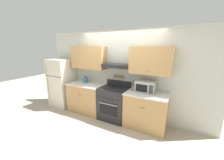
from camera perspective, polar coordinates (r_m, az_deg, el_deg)
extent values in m
plane|color=#B2A38E|center=(4.00, -1.60, -17.55)|extent=(16.00, 16.00, 0.00)
cube|color=silver|center=(4.13, 3.30, 2.49)|extent=(5.20, 0.08, 2.55)
cube|color=tan|center=(4.43, -9.74, 9.15)|extent=(1.18, 0.33, 0.69)
sphere|color=brown|center=(4.32, -11.08, 5.73)|extent=(0.02, 0.02, 0.02)
cube|color=tan|center=(3.57, 15.75, 7.80)|extent=(1.04, 0.33, 0.69)
sphere|color=brown|center=(3.43, 14.80, 3.52)|extent=(0.02, 0.02, 0.02)
cube|color=#232326|center=(3.89, 1.92, 5.94)|extent=(0.80, 0.37, 0.10)
cube|color=black|center=(3.62, 3.72, 5.36)|extent=(0.19, 0.01, 0.05)
cube|color=tan|center=(4.08, 2.80, 1.02)|extent=(0.34, 0.07, 0.02)
cylinder|color=olive|center=(4.13, 1.11, 1.76)|extent=(0.03, 0.03, 0.06)
cylinder|color=olive|center=(4.10, 1.95, 1.66)|extent=(0.03, 0.03, 0.06)
cylinder|color=olive|center=(4.07, 2.81, 1.57)|extent=(0.03, 0.03, 0.06)
cylinder|color=olive|center=(4.05, 3.67, 1.47)|extent=(0.03, 0.03, 0.06)
cylinder|color=olive|center=(4.02, 4.55, 1.37)|extent=(0.03, 0.03, 0.06)
cube|color=tan|center=(4.59, -10.36, -7.34)|extent=(1.18, 0.65, 0.90)
cube|color=silver|center=(4.44, -10.61, -1.74)|extent=(1.20, 0.68, 0.03)
cylinder|color=brown|center=(4.27, -13.36, -5.94)|extent=(0.10, 0.01, 0.01)
cube|color=tan|center=(3.76, 13.88, -12.37)|extent=(1.04, 0.65, 0.90)
cube|color=silver|center=(3.59, 14.30, -5.68)|extent=(1.07, 0.68, 0.03)
cylinder|color=brown|center=(3.37, 12.54, -11.33)|extent=(0.10, 0.01, 0.01)
cube|color=#232326|center=(4.05, 0.81, -9.73)|extent=(0.80, 0.65, 0.93)
cube|color=black|center=(3.82, -1.59, -12.48)|extent=(0.54, 0.01, 0.26)
cylinder|color=#ADAFB5|center=(3.72, -1.80, -10.05)|extent=(0.56, 0.02, 0.02)
cube|color=black|center=(3.89, 0.84, -3.34)|extent=(0.80, 0.65, 0.01)
cylinder|color=#232326|center=(3.85, -2.78, -3.34)|extent=(0.11, 0.11, 0.02)
cylinder|color=#232326|center=(3.67, 2.33, -4.18)|extent=(0.11, 0.11, 0.02)
cylinder|color=#232326|center=(4.11, -0.50, -2.22)|extent=(0.11, 0.11, 0.02)
cylinder|color=#232326|center=(3.94, 4.37, -2.95)|extent=(0.11, 0.11, 0.02)
cylinder|color=black|center=(3.82, -5.43, -7.05)|extent=(0.03, 0.02, 0.03)
cylinder|color=black|center=(3.75, -3.59, -7.44)|extent=(0.03, 0.02, 0.03)
cylinder|color=black|center=(3.68, -1.69, -7.84)|extent=(0.03, 0.02, 0.03)
cylinder|color=black|center=(3.61, 0.30, -8.25)|extent=(0.03, 0.02, 0.03)
cylinder|color=black|center=(3.55, 2.36, -8.65)|extent=(0.03, 0.02, 0.03)
cube|color=#232326|center=(4.13, 2.83, -1.19)|extent=(0.80, 0.04, 0.15)
cube|color=beige|center=(5.17, -20.00, -1.12)|extent=(0.77, 0.70, 1.66)
cube|color=black|center=(4.89, -23.37, 1.37)|extent=(0.77, 0.01, 0.01)
cylinder|color=#ADAFB5|center=(5.07, -25.79, 4.21)|extent=(0.02, 0.02, 0.37)
cylinder|color=#ADAFB5|center=(5.22, -25.01, -3.35)|extent=(0.02, 0.02, 0.70)
cylinder|color=teal|center=(4.55, -10.89, -0.29)|extent=(0.15, 0.15, 0.14)
ellipsoid|color=teal|center=(4.53, -10.92, 0.54)|extent=(0.14, 0.14, 0.08)
sphere|color=black|center=(4.52, -10.95, 1.15)|extent=(0.02, 0.02, 0.02)
cylinder|color=teal|center=(4.50, -10.17, -0.15)|extent=(0.10, 0.03, 0.08)
torus|color=black|center=(4.53, -10.94, 0.83)|extent=(0.14, 0.01, 0.14)
cube|color=#ADAFB5|center=(3.66, 13.88, -2.64)|extent=(0.49, 0.38, 0.29)
cube|color=black|center=(3.49, 12.10, -3.32)|extent=(0.29, 0.01, 0.19)
cube|color=#38383D|center=(3.43, 15.83, -3.82)|extent=(0.10, 0.01, 0.21)
cylinder|color=#8E7051|center=(3.75, 8.89, -3.27)|extent=(0.10, 0.10, 0.13)
cylinder|color=olive|center=(3.71, 8.68, -1.20)|extent=(0.01, 0.05, 0.16)
cylinder|color=#28282B|center=(3.71, 9.06, -1.21)|extent=(0.01, 0.04, 0.16)
cylinder|color=#B2B2B7|center=(3.72, 9.31, -1.22)|extent=(0.01, 0.03, 0.16)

